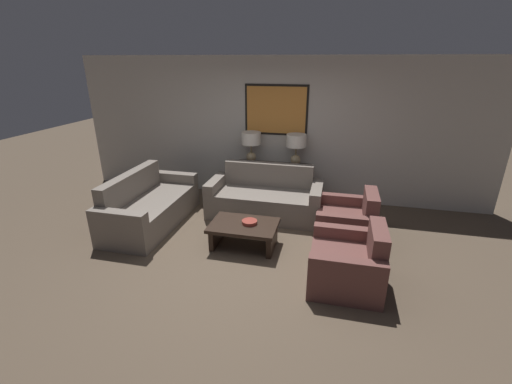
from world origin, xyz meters
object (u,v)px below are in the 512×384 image
Objects in this scene: console_table at (273,182)px; armchair_near_camera at (349,264)px; couch_by_back_wall at (265,199)px; armchair_near_back_wall at (348,223)px; couch_by_side at (149,207)px; decorative_bowl at (250,222)px; coffee_table at (244,230)px; table_lamp_right at (296,144)px; table_lamp_left at (251,142)px.

console_table is 2.80m from armchair_near_camera.
couch_by_back_wall reaches higher than console_table.
console_table is 1.91m from armchair_near_back_wall.
couch_by_side is at bearing -156.05° from couch_by_back_wall.
decorative_bowl is 1.49m from armchair_near_back_wall.
console_table is 0.73× the size of couch_by_side.
armchair_near_camera is at bearing -20.99° from coffee_table.
console_table is at bearing 180.00° from table_lamp_right.
table_lamp_right is 0.64× the size of armchair_near_camera.
table_lamp_left reaches higher than couch_by_back_wall.
armchair_near_camera is at bearing -52.99° from table_lamp_left.
table_lamp_left is 2.67× the size of decorative_bowl.
table_lamp_right is (0.85, 0.00, 0.00)m from table_lamp_left.
console_table is 0.73× the size of couch_by_back_wall.
console_table is 1.54× the size of armchair_near_back_wall.
table_lamp_right is at bearing 75.15° from coffee_table.
couch_by_back_wall is 1.17m from coffee_table.
coffee_table is (0.36, -1.86, -0.87)m from table_lamp_left.
table_lamp_right is 2.01m from decorative_bowl.
table_lamp_left is 1.00× the size of table_lamp_right.
coffee_table is at bearing -159.01° from armchair_near_back_wall.
armchair_near_camera reaches higher than coffee_table.
table_lamp_left is 2.08m from coffee_table.
armchair_near_camera is (3.19, -0.93, -0.02)m from couch_by_side.
table_lamp_right reaches higher than couch_by_back_wall.
console_table is 1.83m from decorative_bowl.
table_lamp_left is 0.64× the size of armchair_near_camera.
table_lamp_right reaches higher than armchair_near_back_wall.
console_table is at bearing 137.29° from armchair_near_back_wall.
table_lamp_right reaches higher than couch_by_side.
couch_by_back_wall is (0.42, -0.69, -0.83)m from table_lamp_left.
table_lamp_left reaches higher than decorative_bowl.
armchair_near_back_wall and armchair_near_camera have the same top height.
table_lamp_right is 1.83m from armchair_near_back_wall.
couch_by_back_wall reaches higher than armchair_near_back_wall.
table_lamp_right is at bearing 58.40° from couch_by_back_wall.
armchair_near_camera is (0.00, -1.13, 0.00)m from armchair_near_back_wall.
coffee_table is 1.57m from armchair_near_camera.
console_table is 2.40× the size of table_lamp_right.
table_lamp_left reaches higher than coffee_table.
couch_by_side is 2.01× the size of coffee_table.
table_lamp_left is at bearing 180.00° from table_lamp_right.
table_lamp_left is at bearing 180.00° from console_table.
table_lamp_right is 0.61× the size of coffee_table.
armchair_near_camera is at bearing -90.00° from armchair_near_back_wall.
console_table is at bearing 90.34° from decorative_bowl.
couch_by_side is 2.10× the size of armchair_near_back_wall.
table_lamp_left reaches higher than couch_by_side.
coffee_table is (-0.07, -1.86, -0.10)m from console_table.
decorative_bowl is (0.01, -1.83, 0.03)m from console_table.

